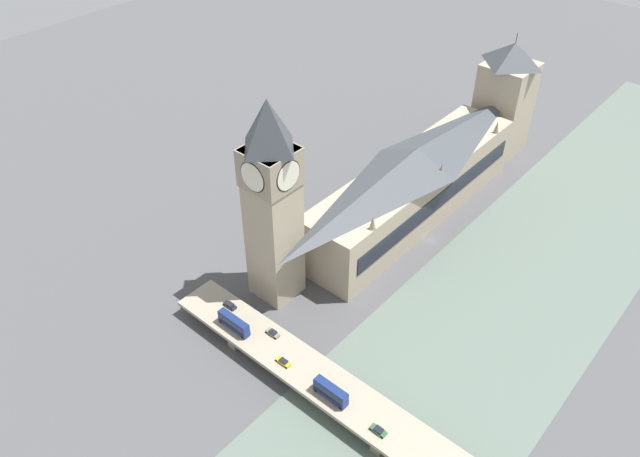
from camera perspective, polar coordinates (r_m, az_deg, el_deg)
ground_plane at (r=230.39m, az=10.10°, el=-1.09°), size 600.00×600.00×0.00m
river_water at (r=219.73m, az=18.03°, el=-4.96°), size 60.39×360.00×0.30m
parliament_hall at (r=232.91m, az=8.61°, el=4.12°), size 23.12×104.92×29.70m
clock_tower at (r=184.16m, az=-4.41°, el=2.78°), size 14.48×14.48×69.55m
victoria_tower at (r=280.02m, az=16.52°, el=11.38°), size 19.62×19.62×52.10m
road_bridge at (r=169.22m, az=6.31°, el=-17.78°), size 152.79×13.69×5.42m
double_decker_bus_mid at (r=188.20m, az=-7.89°, el=-8.53°), size 11.44×2.51×4.63m
double_decker_bus_rear at (r=170.58m, az=0.99°, el=-14.67°), size 10.49×2.62×4.74m
car_northbound_mid at (r=179.58m, az=-3.37°, el=-12.06°), size 4.69×1.75×1.31m
car_northbound_tail at (r=166.78m, az=5.37°, el=-17.89°), size 4.52×1.93×1.32m
car_southbound_lead at (r=186.77m, az=-4.34°, el=-9.49°), size 4.50×1.76×1.41m
car_southbound_mid at (r=196.07m, az=-8.23°, el=-6.95°), size 4.53×1.85×1.40m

